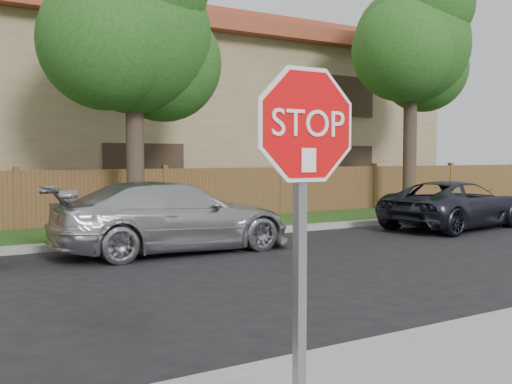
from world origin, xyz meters
TOP-DOWN VIEW (x-y plane):
  - ground at (0.00, 0.00)m, footprint 90.00×90.00m
  - far_curb at (0.00, 8.15)m, footprint 70.00×0.30m
  - grass_strip at (0.00, 9.80)m, footprint 70.00×3.00m
  - fence at (0.00, 11.40)m, footprint 70.00×0.12m
  - tree_mid at (2.52, 9.57)m, footprint 4.80×3.90m
  - tree_right at (12.02, 9.57)m, footprint 4.80×3.90m
  - stop_sign at (-0.50, -1.48)m, footprint 1.01×0.13m
  - sedan_right at (2.21, 6.71)m, footprint 4.99×2.09m
  - sedan_far_right at (10.36, 6.42)m, footprint 4.89×2.80m

SIDE VIEW (x-z plane):
  - ground at x=0.00m, z-range 0.00..0.00m
  - grass_strip at x=0.00m, z-range 0.00..0.12m
  - far_curb at x=0.00m, z-range 0.00..0.15m
  - sedan_far_right at x=10.36m, z-range 0.00..1.29m
  - sedan_right at x=2.21m, z-range 0.00..1.44m
  - fence at x=0.00m, z-range 0.00..1.60m
  - stop_sign at x=-0.50m, z-range 0.55..3.11m
  - tree_mid at x=2.52m, z-range 1.20..8.55m
  - tree_right at x=12.02m, z-range 1.47..9.67m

